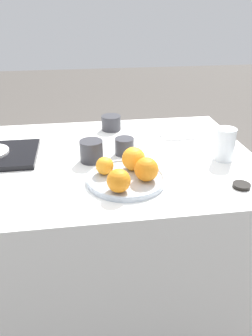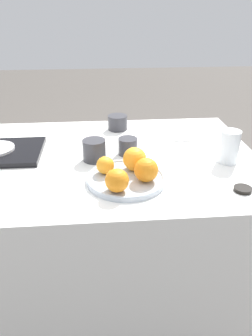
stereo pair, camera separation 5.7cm
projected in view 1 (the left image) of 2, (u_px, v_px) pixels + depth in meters
ground_plane at (89, 301)px, 1.59m from camera, size 12.00×12.00×0.00m
table at (84, 239)px, 1.41m from camera, size 1.36×0.83×0.77m
fruit_platter at (126, 179)px, 1.08m from camera, size 0.26×0.26×0.02m
orange_0 at (146, 169)px, 1.05m from camera, size 0.08×0.08×0.08m
orange_1 at (134, 159)px, 1.12m from camera, size 0.08×0.08×0.08m
orange_2 at (105, 166)px, 1.09m from camera, size 0.06×0.06×0.06m
orange_3 at (119, 181)px, 0.99m from camera, size 0.07×0.07×0.07m
water_glass at (225, 144)px, 1.21m from camera, size 0.07×0.07×0.12m
cup_0 at (91, 151)px, 1.21m from camera, size 0.09×0.09×0.08m
cup_1 at (124, 146)px, 1.26m from camera, size 0.07×0.07×0.07m
cup_2 at (111, 123)px, 1.50m from camera, size 0.09×0.09×0.07m
napkin at (175, 134)px, 1.46m from camera, size 0.14×0.13×0.01m
soy_dish at (241, 186)px, 1.05m from camera, size 0.06×0.06×0.01m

